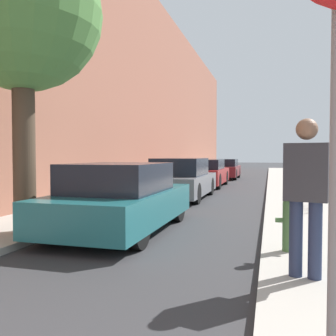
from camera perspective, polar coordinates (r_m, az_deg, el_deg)
name	(u,v)px	position (r m, az deg, el deg)	size (l,w,h in m)	color
ground_plane	(220,191)	(15.28, 8.25, -3.70)	(120.00, 120.00, 0.00)	#333335
sidewalk_left	(154,188)	(15.92, -2.16, -3.24)	(2.00, 52.00, 0.12)	#ADA89E
sidewalk_right	(293,192)	(15.17, 19.20, -3.61)	(2.00, 52.00, 0.12)	#ADA89E
building_facade_left	(126,78)	(16.68, -6.74, 14.01)	(0.70, 52.00, 9.97)	#9E604C
parked_car_teal	(121,199)	(7.30, -7.46, -4.84)	(1.87, 4.13, 1.37)	black
parked_car_grey	(181,179)	(12.66, 2.12, -1.83)	(1.81, 4.35, 1.42)	black
parked_car_red	(207,173)	(17.56, 6.18, -0.85)	(1.69, 4.40, 1.32)	black
parked_car_maroon	(224,169)	(23.47, 8.94, -0.17)	(1.80, 4.02, 1.27)	black
street_tree_near	(22,13)	(7.49, -22.16, 21.80)	(2.87, 2.87, 5.44)	#4C3A2B
fire_hydrant	(289,222)	(5.60, 18.62, -8.12)	(0.38, 0.17, 0.84)	#47703D
pedestrian	(306,188)	(4.40, 21.08, -3.02)	(0.51, 0.34, 1.83)	#283351
bicycle	(313,196)	(10.17, 22.09, -4.11)	(0.45, 1.62, 0.67)	black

